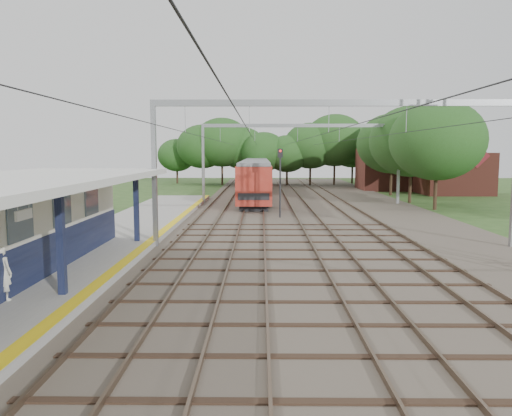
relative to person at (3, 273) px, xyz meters
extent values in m
plane|color=#2D4C1E|center=(7.33, -5.35, -1.14)|extent=(160.00, 160.00, 0.00)
cube|color=#473D33|center=(11.33, 24.65, -1.09)|extent=(18.00, 90.00, 0.10)
cube|color=gray|center=(-0.17, 8.65, -0.97)|extent=(5.00, 52.00, 0.35)
cube|color=yellow|center=(2.08, 8.65, -0.79)|extent=(0.45, 52.00, 0.01)
cube|color=#101633|center=(0.05, 1.65, -0.09)|extent=(0.06, 18.00, 1.40)
cube|color=slate|center=(0.06, 1.65, 1.41)|extent=(0.05, 16.00, 1.30)
cube|color=#101633|center=(1.43, 0.65, 0.81)|extent=(0.22, 0.22, 3.20)
cube|color=#101633|center=(1.43, 9.65, 0.81)|extent=(0.22, 0.22, 3.20)
cube|color=white|center=(1.33, -1.35, 1.86)|extent=(0.06, 0.85, 0.26)
cube|color=brown|center=(3.12, 24.65, -0.97)|extent=(0.07, 88.00, 0.15)
cube|color=brown|center=(4.55, 24.65, -0.97)|extent=(0.07, 88.00, 0.15)
cube|color=brown|center=(6.12, 24.65, -0.97)|extent=(0.07, 88.00, 0.15)
cube|color=brown|center=(7.55, 24.65, -0.97)|extent=(0.07, 88.00, 0.15)
cube|color=brown|center=(9.82, 24.65, -0.97)|extent=(0.07, 88.00, 0.15)
cube|color=brown|center=(11.25, 24.65, -0.97)|extent=(0.07, 88.00, 0.15)
cube|color=brown|center=(13.42, 24.65, -0.97)|extent=(0.07, 88.00, 0.15)
cube|color=brown|center=(14.85, 24.65, -0.97)|extent=(0.07, 88.00, 0.15)
cube|color=gray|center=(2.33, 9.65, 2.36)|extent=(0.22, 0.22, 7.00)
cube|color=gray|center=(10.83, 9.65, 5.71)|extent=(17.00, 0.20, 0.30)
cube|color=gray|center=(2.33, 29.65, 2.36)|extent=(0.22, 0.22, 7.00)
cube|color=gray|center=(19.33, 29.65, 2.36)|extent=(0.22, 0.22, 7.00)
cube|color=gray|center=(10.83, 29.65, 5.71)|extent=(17.00, 0.20, 0.30)
cylinder|color=black|center=(3.83, 24.65, 4.36)|extent=(0.02, 88.00, 0.02)
cylinder|color=black|center=(6.83, 24.65, 4.36)|extent=(0.02, 88.00, 0.02)
cylinder|color=black|center=(10.53, 24.65, 4.36)|extent=(0.02, 88.00, 0.02)
cylinder|color=black|center=(14.13, 24.65, 4.36)|extent=(0.02, 88.00, 0.02)
cylinder|color=#382619|center=(-2.67, 55.65, 0.30)|extent=(0.28, 0.28, 2.88)
ellipsoid|color=#224418|center=(-2.67, 55.65, 3.82)|extent=(6.72, 6.72, 5.76)
cylinder|color=#382619|center=(3.33, 57.65, 0.12)|extent=(0.28, 0.28, 2.52)
ellipsoid|color=#224418|center=(3.33, 57.65, 3.20)|extent=(5.88, 5.88, 5.04)
cylinder|color=#382619|center=(9.33, 54.65, 0.48)|extent=(0.28, 0.28, 3.24)
ellipsoid|color=#224418|center=(9.33, 54.65, 4.44)|extent=(7.56, 7.56, 6.48)
cylinder|color=#382619|center=(15.33, 56.65, 0.21)|extent=(0.28, 0.28, 2.70)
ellipsoid|color=#224418|center=(15.33, 56.65, 3.51)|extent=(6.30, 6.30, 5.40)
cylinder|color=#382619|center=(21.83, 32.65, 0.12)|extent=(0.28, 0.28, 2.52)
ellipsoid|color=#224418|center=(21.83, 32.65, 3.20)|extent=(5.88, 5.88, 5.04)
cylinder|color=#382619|center=(22.33, 48.65, 0.30)|extent=(0.28, 0.28, 2.88)
ellipsoid|color=#224418|center=(22.33, 48.65, 3.82)|extent=(6.72, 6.72, 5.76)
cube|color=brown|center=(28.33, 40.65, 1.11)|extent=(7.00, 6.00, 4.50)
cube|color=maroon|center=(28.33, 40.65, 4.26)|extent=(4.99, 6.12, 4.99)
cube|color=brown|center=(23.33, 46.65, 1.36)|extent=(8.00, 6.00, 5.00)
cube|color=maroon|center=(23.33, 46.65, 4.76)|extent=(5.52, 6.12, 5.52)
imported|color=beige|center=(0.00, 0.00, 0.00)|extent=(0.67, 0.55, 1.59)
cube|color=black|center=(6.83, 31.37, -0.82)|extent=(2.20, 15.70, 0.44)
cube|color=maroon|center=(6.83, 31.37, 0.89)|extent=(2.75, 17.06, 2.96)
cube|color=black|center=(6.83, 31.37, 1.18)|extent=(2.79, 15.70, 0.85)
cube|color=slate|center=(6.83, 31.37, 2.49)|extent=(2.53, 17.06, 0.28)
cube|color=black|center=(6.83, 49.03, -0.82)|extent=(2.20, 15.70, 0.44)
cube|color=maroon|center=(6.83, 49.03, 0.89)|extent=(2.75, 17.06, 2.96)
cube|color=black|center=(6.83, 49.03, 1.18)|extent=(2.79, 15.70, 0.85)
cube|color=slate|center=(6.83, 49.03, 2.49)|extent=(2.53, 17.06, 0.28)
cylinder|color=black|center=(8.68, 20.18, 1.06)|extent=(0.14, 0.14, 4.40)
cube|color=black|center=(8.68, 20.18, 3.36)|extent=(0.36, 0.25, 0.61)
sphere|color=red|center=(8.68, 20.08, 3.51)|extent=(0.15, 0.15, 0.15)
camera|label=1|loc=(7.38, -13.87, 3.45)|focal=35.00mm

